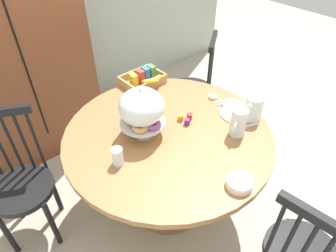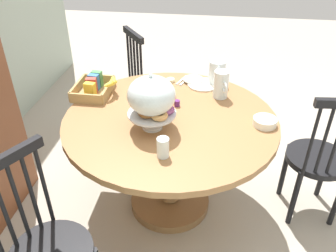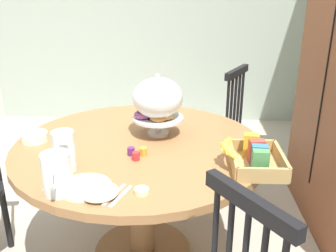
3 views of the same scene
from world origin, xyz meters
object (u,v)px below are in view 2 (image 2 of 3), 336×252
Objects in this scene: orange_juice_pitcher at (221,85)px; cereal_bowl at (265,122)px; windsor_chair_by_cabinet at (319,161)px; windsor_chair_facing_door at (122,93)px; pastry_stand_with_dome at (152,98)px; windsor_chair_near_window at (48,252)px; milk_pitcher at (217,74)px; cereal_basket at (95,87)px; drinking_glass at (163,148)px; butter_dish at (170,80)px; china_plate_small at (193,79)px; dining_table at (170,142)px; china_plate_large at (203,84)px.

cereal_bowl is at bearing -140.54° from orange_juice_pitcher.
windsor_chair_by_cabinet is at bearing -78.25° from cereal_bowl.
orange_juice_pitcher is at bearing 39.46° from cereal_bowl.
windsor_chair_facing_door is 2.83× the size of pastry_stand_with_dome.
windsor_chair_near_window is 1.69m from windsor_chair_by_cabinet.
milk_pitcher is 0.63× the size of cereal_basket.
drinking_glass is at bearing 124.14° from cereal_bowl.
windsor_chair_facing_door is 0.63m from butter_dish.
china_plate_small and butter_dish have the same top height.
dining_table is 1.35× the size of windsor_chair_facing_door.
windsor_chair_by_cabinet is 4.90× the size of milk_pitcher.
cereal_basket is at bearing 107.93° from milk_pitcher.
china_plate_small is at bearing -81.97° from butter_dish.
china_plate_small is at bearing 43.23° from orange_juice_pitcher.
milk_pitcher reaches higher than dining_table.
dining_table is at bearing -113.75° from cereal_basket.
windsor_chair_by_cabinet is 6.96× the size of cereal_bowl.
cereal_bowl is (-0.08, 0.39, 0.31)m from windsor_chair_by_cabinet.
china_plate_large is at bearing -72.69° from cereal_basket.
china_plate_large is at bearing -115.11° from windsor_chair_facing_door.
milk_pitcher is at bearing 29.64° from cereal_bowl.
windsor_chair_by_cabinet reaches higher than cereal_bowl.
butter_dish reaches higher than dining_table.
pastry_stand_with_dome is (-0.13, 0.09, 0.39)m from dining_table.
windsor_chair_near_window is 4.90× the size of milk_pitcher.
china_plate_large is (1.30, -0.65, 0.29)m from windsor_chair_near_window.
drinking_glass is at bearing 174.62° from china_plate_small.
windsor_chair_facing_door is at bearing 66.27° from china_plate_small.
dining_table is 0.96m from windsor_chair_near_window.
cereal_bowl is 0.81m from butter_dish.
windsor_chair_near_window is (-0.83, 0.47, -0.10)m from dining_table.
china_plate_small is at bearing -16.17° from pastry_stand_with_dome.
china_plate_large is 1.57× the size of cereal_bowl.
pastry_stand_with_dome reaches higher than orange_juice_pitcher.
milk_pitcher reaches higher than cereal_basket.
china_plate_small is 2.50× the size of butter_dish.
china_plate_small is at bearing -5.38° from drinking_glass.
windsor_chair_facing_door is 5.25× the size of orange_juice_pitcher.
windsor_chair_near_window is 1.48m from china_plate_large.
windsor_chair_near_window is at bearing -178.00° from windsor_chair_facing_door.
butter_dish is at bearing 50.94° from cereal_bowl.
windsor_chair_near_window and windsor_chair_by_cabinet have the same top height.
windsor_chair_facing_door reaches higher than dining_table.
drinking_glass is at bearing -155.26° from windsor_chair_facing_door.
butter_dish reaches higher than china_plate_large.
cereal_basket is 0.71m from china_plate_small.
cereal_basket is 2.11× the size of china_plate_small.
china_plate_small is at bearing 85.51° from milk_pitcher.
windsor_chair_by_cabinet is 1.55m from cereal_basket.
milk_pitcher reaches higher than drinking_glass.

